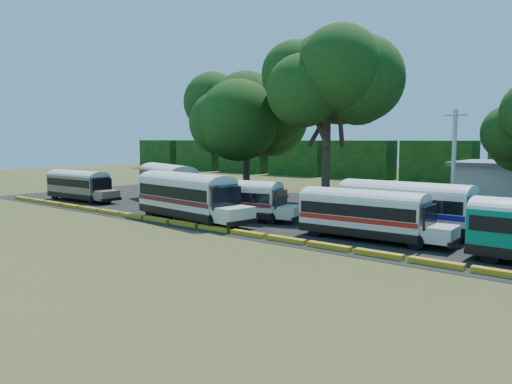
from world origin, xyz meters
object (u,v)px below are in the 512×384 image
Objects in this scene: bus_beige at (79,183)px; bus_cream_west at (188,194)px; bus_white_red at (366,212)px; tree_west at (246,109)px; bus_red at (168,180)px.

bus_cream_west is (17.51, -1.52, 0.31)m from bus_beige.
bus_beige is 0.83× the size of bus_cream_west.
tree_west is at bearing 142.80° from bus_white_red.
bus_white_red is at bearing -34.24° from tree_west.
tree_west is (-8.98, 17.38, 7.44)m from bus_cream_west.
tree_west reaches higher than bus_beige.
bus_white_red is 28.67m from tree_west.
bus_cream_west is at bearing -175.34° from bus_white_red.
bus_red is 24.69m from bus_white_red.
bus_red is 1.20× the size of bus_white_red.
bus_red is at bearing 165.12° from bus_white_red.
tree_west is (-22.82, 15.53, 7.74)m from bus_white_red.
bus_white_red is at bearing 8.17° from bus_red.
bus_cream_west is at bearing -13.90° from bus_red.
bus_red is (7.20, 5.43, 0.37)m from bus_beige.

